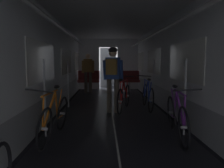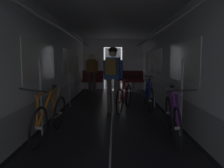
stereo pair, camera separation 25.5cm
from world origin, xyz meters
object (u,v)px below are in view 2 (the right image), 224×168
object	(u,v)px
bench_seat_far_left	(93,79)
bicycle_red_in_aisle	(124,97)
bench_seat_far_right	(133,79)
bicycle_purple	(173,117)
person_standing_near_bench	(92,70)
bicycle_orange	(50,117)
bicycle_blue	(148,96)
person_cyclist_aisle	(113,72)

from	to	relation	value
bench_seat_far_left	bicycle_red_in_aisle	world-z (taller)	bench_seat_far_left
bench_seat_far_right	bicycle_purple	xyz separation A→B (m)	(0.19, -6.10, -0.18)
bench_seat_far_left	bench_seat_far_right	world-z (taller)	same
person_standing_near_bench	bicycle_orange	bearing A→B (deg)	-91.81
bench_seat_far_left	bicycle_blue	xyz separation A→B (m)	(1.93, -3.72, -0.18)
bench_seat_far_left	person_cyclist_aisle	xyz separation A→B (m)	(0.92, -4.13, 0.50)
bicycle_purple	person_cyclist_aisle	xyz separation A→B (m)	(-1.07, 1.96, 0.69)
person_cyclist_aisle	bicycle_red_in_aisle	size ratio (longest dim) A/B	1.06
bench_seat_far_right	bicycle_orange	size ratio (longest dim) A/B	0.58
bicycle_purple	bicycle_red_in_aisle	bearing A→B (deg)	108.60
bicycle_purple	bicycle_orange	bearing A→B (deg)	179.86
bench_seat_far_left	person_standing_near_bench	distance (m)	0.55
bench_seat_far_left	bicycle_red_in_aisle	distance (m)	4.06
person_cyclist_aisle	bicycle_red_in_aisle	world-z (taller)	person_cyclist_aisle
bicycle_blue	bicycle_purple	xyz separation A→B (m)	(0.06, -2.37, 0.00)
bicycle_orange	bicycle_purple	bearing A→B (deg)	-0.14
bench_seat_far_right	bicycle_purple	world-z (taller)	bench_seat_far_right
bicycle_orange	person_cyclist_aisle	size ratio (longest dim) A/B	0.98
bicycle_purple	bicycle_blue	bearing A→B (deg)	91.40
person_standing_near_bench	bench_seat_far_left	bearing A→B (deg)	90.41
bench_seat_far_right	bicycle_purple	distance (m)	6.10
bicycle_red_in_aisle	bicycle_purple	bearing A→B (deg)	-71.40
bicycle_purple	bicycle_red_in_aisle	size ratio (longest dim) A/B	1.03
bench_seat_far_right	bicycle_blue	bearing A→B (deg)	-87.97
bench_seat_far_right	bicycle_blue	world-z (taller)	bench_seat_far_right
bench_seat_far_right	person_cyclist_aisle	world-z (taller)	person_cyclist_aisle
bicycle_blue	bicycle_red_in_aisle	xyz separation A→B (m)	(-0.69, -0.14, 0.00)
bicycle_red_in_aisle	bench_seat_far_right	bearing A→B (deg)	81.74
bench_seat_far_right	person_standing_near_bench	world-z (taller)	person_standing_near_bench
person_cyclist_aisle	person_standing_near_bench	distance (m)	3.87
bicycle_blue	person_cyclist_aisle	world-z (taller)	person_cyclist_aisle
person_standing_near_bench	bench_seat_far_right	bearing A→B (deg)	11.83
bench_seat_far_right	person_standing_near_bench	bearing A→B (deg)	-168.17
bench_seat_far_right	bicycle_orange	distance (m)	6.41
bench_seat_far_right	bicycle_orange	world-z (taller)	bench_seat_far_right
bench_seat_far_right	bicycle_orange	bearing A→B (deg)	-107.99
bench_seat_far_left	bench_seat_far_right	xyz separation A→B (m)	(1.80, 0.00, 0.00)
bicycle_orange	bench_seat_far_right	bearing A→B (deg)	72.01
bicycle_orange	person_standing_near_bench	size ratio (longest dim) A/B	1.01
bicycle_blue	bicycle_orange	world-z (taller)	bicycle_orange
bench_seat_far_left	bicycle_orange	world-z (taller)	bench_seat_far_left
bicycle_blue	bicycle_orange	size ratio (longest dim) A/B	1.00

